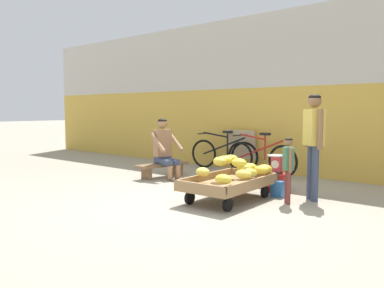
{
  "coord_description": "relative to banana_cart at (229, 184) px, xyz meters",
  "views": [
    {
      "loc": [
        3.53,
        -4.04,
        1.31
      ],
      "look_at": [
        -0.55,
        0.86,
        0.75
      ],
      "focal_mm": 36.55,
      "sensor_mm": 36.0,
      "label": 1
    }
  ],
  "objects": [
    {
      "name": "plastic_crate",
      "position": [
        0.24,
        1.0,
        -0.09
      ],
      "size": [
        0.36,
        0.28,
        0.3
      ],
      "color": "red",
      "rests_on": "ground"
    },
    {
      "name": "customer_adult",
      "position": [
        0.91,
        0.82,
        0.71
      ],
      "size": [
        0.38,
        0.37,
        1.53
      ],
      "color": "#38425B",
      "rests_on": "ground"
    },
    {
      "name": "ground_plane",
      "position": [
        -0.38,
        -0.56,
        -0.24
      ],
      "size": [
        80.0,
        80.0,
        0.0
      ],
      "primitive_type": "plane",
      "color": "gray"
    },
    {
      "name": "low_bench",
      "position": [
        -2.11,
        0.81,
        -0.04
      ],
      "size": [
        0.44,
        1.13,
        0.27
      ],
      "color": "brown",
      "rests_on": "ground"
    },
    {
      "name": "sign_board",
      "position": [
        -1.43,
        2.61,
        0.2
      ],
      "size": [
        0.7,
        0.25,
        0.88
      ],
      "color": "#C6B289",
      "rests_on": "ground"
    },
    {
      "name": "customer_child",
      "position": [
        0.73,
        0.39,
        0.33
      ],
      "size": [
        0.21,
        0.24,
        0.93
      ],
      "color": "brown",
      "rests_on": "ground"
    },
    {
      "name": "weighing_scale",
      "position": [
        0.24,
        1.0,
        0.21
      ],
      "size": [
        0.3,
        0.3,
        0.29
      ],
      "color": "#28282D",
      "rests_on": "plastic_crate"
    },
    {
      "name": "shopping_bag",
      "position": [
        0.42,
        0.69,
        -0.12
      ],
      "size": [
        0.18,
        0.12,
        0.24
      ],
      "primitive_type": "cube",
      "color": "#3370B7",
      "rests_on": "ground"
    },
    {
      "name": "vendor_seated",
      "position": [
        -2.03,
        0.79,
        0.33
      ],
      "size": [
        0.73,
        0.58,
        1.14
      ],
      "color": "#9E704C",
      "rests_on": "ground"
    },
    {
      "name": "banana_pile",
      "position": [
        0.06,
        0.15,
        0.23
      ],
      "size": [
        0.85,
        1.35,
        0.26
      ],
      "color": "gold",
      "rests_on": "banana_cart"
    },
    {
      "name": "back_wall",
      "position": [
        -0.38,
        2.8,
        1.41
      ],
      "size": [
        16.0,
        0.3,
        3.3
      ],
      "color": "gold",
      "rests_on": "ground"
    },
    {
      "name": "bicycle_far_left",
      "position": [
        -0.79,
        2.27,
        0.11
      ],
      "size": [
        1.66,
        0.48,
        0.86
      ],
      "color": "black",
      "rests_on": "ground"
    },
    {
      "name": "bicycle_near_left",
      "position": [
        -1.76,
        2.35,
        0.11
      ],
      "size": [
        1.66,
        0.48,
        0.86
      ],
      "color": "black",
      "rests_on": "ground"
    },
    {
      "name": "banana_cart",
      "position": [
        0.0,
        0.0,
        0.0
      ],
      "size": [
        0.88,
        1.46,
        0.36
      ],
      "color": "#99754C",
      "rests_on": "ground"
    }
  ]
}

